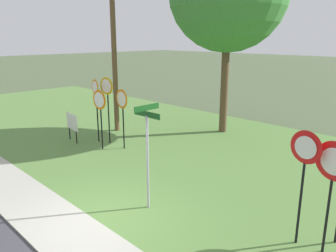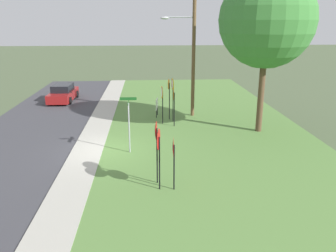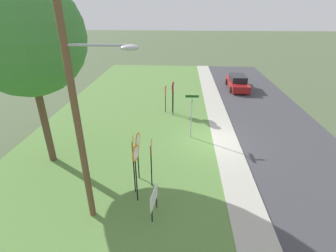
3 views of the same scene
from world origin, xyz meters
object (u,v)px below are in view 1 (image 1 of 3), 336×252
yield_sign_near_left (333,171)px  stop_sign_far_left (100,106)px  stop_sign_near_left (107,96)px  street_name_post (147,148)px  stop_sign_near_right (96,97)px  yield_sign_near_right (304,161)px  stop_sign_far_center (122,106)px  utility_pole (110,26)px  notice_board (72,123)px

yield_sign_near_left → stop_sign_far_left: bearing=-172.8°
stop_sign_near_left → street_name_post: bearing=-32.9°
yield_sign_near_left → street_name_post: (-4.14, -1.31, -0.18)m
stop_sign_near_right → stop_sign_far_left: bearing=-14.6°
stop_sign_near_right → yield_sign_near_right: (9.61, -1.17, -0.03)m
stop_sign_near_left → stop_sign_near_right: 0.60m
stop_sign_far_center → street_name_post: size_ratio=0.87×
stop_sign_near_right → utility_pole: bearing=131.4°
stop_sign_far_center → stop_sign_far_left: bearing=-122.7°
yield_sign_near_left → yield_sign_near_right: size_ratio=0.95×
stop_sign_near_right → street_name_post: bearing=-10.3°
stop_sign_near_left → notice_board: stop_sign_near_left is taller
stop_sign_far_center → yield_sign_near_right: yield_sign_near_right is taller
street_name_post → notice_board: size_ratio=2.28×
stop_sign_far_left → street_name_post: street_name_post is taller
stop_sign_near_right → yield_sign_near_right: size_ratio=1.05×
stop_sign_near_right → stop_sign_far_center: (1.58, 0.19, -0.18)m
stop_sign_far_left → stop_sign_far_center: bearing=48.9°
stop_sign_near_left → utility_pole: size_ratio=0.31×
stop_sign_far_left → utility_pole: utility_pole is taller
stop_sign_far_left → notice_board: stop_sign_far_left is taller
stop_sign_near_right → utility_pole: 3.48m
yield_sign_near_left → street_name_post: bearing=-151.6°
stop_sign_near_left → stop_sign_far_center: 1.06m
street_name_post → notice_board: bearing=166.6°
stop_sign_far_center → yield_sign_near_left: yield_sign_near_left is taller
stop_sign_near_left → notice_board: 2.09m
yield_sign_near_right → notice_board: bearing=-174.4°
stop_sign_far_left → utility_pole: (-1.95, 2.08, 3.16)m
stop_sign_far_left → street_name_post: size_ratio=0.87×
stop_sign_far_left → yield_sign_near_left: 9.15m
stop_sign_near_left → yield_sign_near_left: 9.70m
stop_sign_far_left → street_name_post: (4.99, -1.90, -0.10)m
stop_sign_near_left → stop_sign_far_center: size_ratio=1.16×
yield_sign_near_right → notice_board: 10.45m
stop_sign_far_left → stop_sign_far_center: (0.54, 0.70, 0.01)m
stop_sign_far_left → yield_sign_near_right: yield_sign_near_right is taller
stop_sign_far_left → notice_board: size_ratio=1.98×
stop_sign_near_right → stop_sign_far_left: stop_sign_near_right is taller
stop_sign_near_right → stop_sign_near_left: bearing=31.0°
stop_sign_far_left → notice_board: 2.08m
utility_pole → stop_sign_far_center: bearing=-29.0°
yield_sign_near_left → yield_sign_near_right: yield_sign_near_right is taller
yield_sign_near_left → stop_sign_near_right: bearing=-175.3°
yield_sign_near_left → stop_sign_near_left: bearing=-176.8°
stop_sign_far_center → yield_sign_near_right: 8.14m
utility_pole → notice_board: bearing=-86.8°
stop_sign_far_left → utility_pole: size_ratio=0.27×
stop_sign_near_left → yield_sign_near_right: (9.05, -1.36, -0.13)m
stop_sign_far_left → street_name_post: 5.34m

